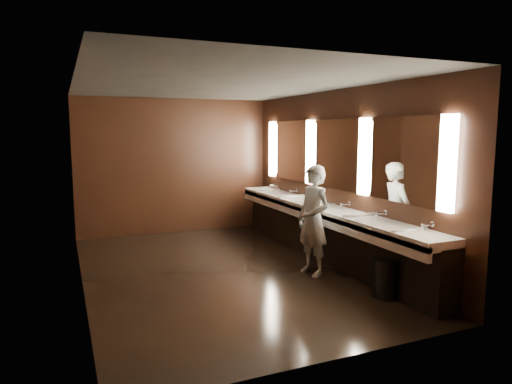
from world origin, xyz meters
TOP-DOWN VIEW (x-y plane):
  - floor at (0.00, 0.00)m, footprint 6.00×6.00m
  - ceiling at (0.00, 0.00)m, footprint 4.00×6.00m
  - wall_back at (0.00, 3.00)m, footprint 4.00×0.02m
  - wall_front at (0.00, -3.00)m, footprint 4.00×0.02m
  - wall_left at (-2.00, 0.00)m, footprint 0.02×6.00m
  - wall_right at (2.00, 0.00)m, footprint 0.02×6.00m
  - sink_counter at (1.79, 0.00)m, footprint 0.55×5.40m
  - mirror_band at (1.98, -0.00)m, footprint 0.06×5.03m
  - person at (1.20, -0.65)m, footprint 0.49×0.66m
  - trash_bin at (1.58, -1.87)m, footprint 0.41×0.41m

SIDE VIEW (x-z plane):
  - floor at x=0.00m, z-range 0.00..0.00m
  - trash_bin at x=1.58m, z-range 0.00..0.50m
  - sink_counter at x=1.79m, z-range -0.01..1.00m
  - person at x=1.20m, z-range 0.00..1.64m
  - wall_back at x=0.00m, z-range 0.00..2.80m
  - wall_front at x=0.00m, z-range 0.00..2.80m
  - wall_left at x=-2.00m, z-range 0.00..2.80m
  - wall_right at x=2.00m, z-range 0.00..2.80m
  - mirror_band at x=1.98m, z-range 1.17..2.32m
  - ceiling at x=0.00m, z-range 2.79..2.81m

